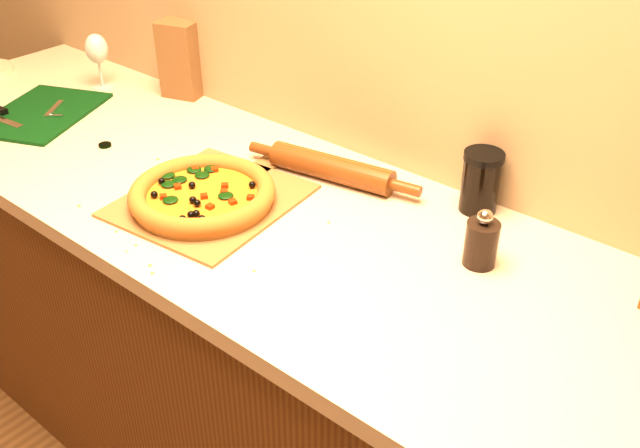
{
  "coord_description": "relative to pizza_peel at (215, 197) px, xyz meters",
  "views": [
    {
      "loc": [
        0.76,
        0.5,
        1.69
      ],
      "look_at": [
        0.03,
        1.38,
        0.96
      ],
      "focal_mm": 40.0,
      "sensor_mm": 36.0,
      "label": 1
    }
  ],
  "objects": [
    {
      "name": "countertop",
      "position": [
        0.27,
        0.05,
        -0.02
      ],
      "size": [
        2.84,
        0.68,
        0.04
      ],
      "primitive_type": "cube",
      "color": "beige",
      "rests_on": "cabinet"
    },
    {
      "name": "cutting_board",
      "position": [
        -0.69,
        0.0,
        0.0
      ],
      "size": [
        0.36,
        0.4,
        0.02
      ],
      "rotation": [
        0.0,
        0.0,
        0.42
      ],
      "color": "black",
      "rests_on": "countertop"
    },
    {
      "name": "cabinet",
      "position": [
        0.27,
        0.05,
        -0.47
      ],
      "size": [
        2.8,
        0.65,
        0.86
      ],
      "primitive_type": "cube",
      "color": "#4B2610",
      "rests_on": "ground"
    },
    {
      "name": "wine_glass",
      "position": [
        -0.72,
        0.23,
        0.11
      ],
      "size": [
        0.06,
        0.06,
        0.16
      ],
      "color": "silver",
      "rests_on": "countertop"
    },
    {
      "name": "pizza_peel",
      "position": [
        0.0,
        0.0,
        0.0
      ],
      "size": [
        0.37,
        0.51,
        0.01
      ],
      "rotation": [
        0.0,
        0.0,
        0.11
      ],
      "color": "brown",
      "rests_on": "countertop"
    },
    {
      "name": "bottle_cap",
      "position": [
        -0.4,
        -0.0,
        -0.0
      ],
      "size": [
        0.04,
        0.04,
        0.01
      ],
      "primitive_type": "cylinder",
      "rotation": [
        0.0,
        0.0,
        -0.3
      ],
      "color": "black",
      "rests_on": "countertop"
    },
    {
      "name": "paper_bag",
      "position": [
        -0.5,
        0.35,
        0.1
      ],
      "size": [
        0.13,
        0.11,
        0.21
      ],
      "primitive_type": "cube",
      "rotation": [
        0.0,
        0.0,
        0.32
      ],
      "color": "brown",
      "rests_on": "countertop"
    },
    {
      "name": "dark_jar",
      "position": [
        0.46,
        0.33,
        0.06
      ],
      "size": [
        0.08,
        0.08,
        0.13
      ],
      "color": "black",
      "rests_on": "countertop"
    },
    {
      "name": "rolling_pin",
      "position": [
        0.14,
        0.23,
        0.03
      ],
      "size": [
        0.43,
        0.11,
        0.06
      ],
      "rotation": [
        0.0,
        0.0,
        0.18
      ],
      "color": "#56230E",
      "rests_on": "countertop"
    },
    {
      "name": "pizza",
      "position": [
        0.0,
        -0.03,
        0.02
      ],
      "size": [
        0.31,
        0.31,
        0.04
      ],
      "color": "#A96E2A",
      "rests_on": "pizza_peel"
    },
    {
      "name": "pepper_grinder",
      "position": [
        0.56,
        0.16,
        0.04
      ],
      "size": [
        0.06,
        0.06,
        0.12
      ],
      "color": "black",
      "rests_on": "countertop"
    }
  ]
}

